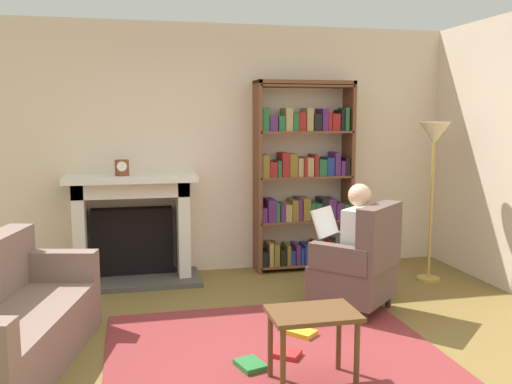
# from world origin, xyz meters

# --- Properties ---
(ground) EXTENTS (14.00, 14.00, 0.00)m
(ground) POSITION_xyz_m (0.00, 0.00, 0.00)
(ground) COLOR brown
(back_wall) EXTENTS (5.60, 0.10, 2.70)m
(back_wall) POSITION_xyz_m (0.00, 2.55, 1.35)
(back_wall) COLOR beige
(back_wall) RESTS_ON ground
(side_wall_right) EXTENTS (0.10, 5.20, 2.70)m
(side_wall_right) POSITION_xyz_m (2.65, 1.25, 1.35)
(side_wall_right) COLOR beige
(side_wall_right) RESTS_ON ground
(area_rug) EXTENTS (2.40, 1.80, 0.01)m
(area_rug) POSITION_xyz_m (0.00, 0.30, 0.01)
(area_rug) COLOR maroon
(area_rug) RESTS_ON ground
(fireplace) EXTENTS (1.36, 0.64, 1.12)m
(fireplace) POSITION_xyz_m (-0.97, 2.30, 0.59)
(fireplace) COLOR #4C4742
(fireplace) RESTS_ON ground
(mantel_clock) EXTENTS (0.14, 0.14, 0.16)m
(mantel_clock) POSITION_xyz_m (-1.06, 2.20, 1.20)
(mantel_clock) COLOR brown
(mantel_clock) RESTS_ON fireplace
(bookshelf) EXTENTS (1.09, 0.32, 2.10)m
(bookshelf) POSITION_xyz_m (0.90, 2.33, 1.02)
(bookshelf) COLOR brown
(bookshelf) RESTS_ON ground
(armchair_reading) EXTENTS (0.89, 0.89, 0.97)m
(armchair_reading) POSITION_xyz_m (0.96, 0.87, 0.42)
(armchair_reading) COLOR #331E14
(armchair_reading) RESTS_ON ground
(seated_reader) EXTENTS (0.58, 0.59, 1.14)m
(seated_reader) POSITION_xyz_m (0.88, 0.95, 0.62)
(seated_reader) COLOR silver
(seated_reader) RESTS_ON ground
(sofa_floral) EXTENTS (1.09, 1.82, 0.85)m
(sofa_floral) POSITION_xyz_m (-1.84, 0.33, 0.32)
(sofa_floral) COLOR #7E645A
(sofa_floral) RESTS_ON ground
(side_table) EXTENTS (0.56, 0.39, 0.49)m
(side_table) POSITION_xyz_m (0.12, -0.34, 0.41)
(side_table) COLOR brown
(side_table) RESTS_ON ground
(scattered_books) EXTENTS (0.75, 0.72, 0.04)m
(scattered_books) POSITION_xyz_m (0.04, 0.16, 0.03)
(scattered_books) COLOR red
(scattered_books) RESTS_ON area_rug
(floor_lamp) EXTENTS (0.32, 0.32, 1.66)m
(floor_lamp) POSITION_xyz_m (2.05, 1.60, 1.40)
(floor_lamp) COLOR #B7933F
(floor_lamp) RESTS_ON ground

